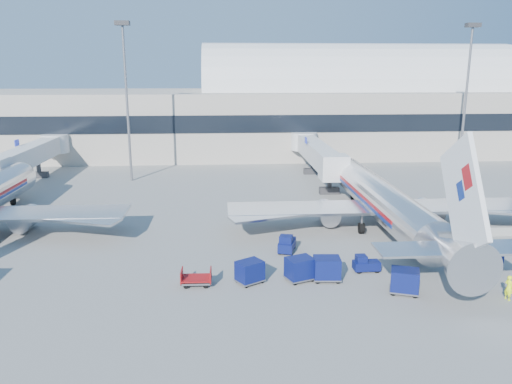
{
  "coord_description": "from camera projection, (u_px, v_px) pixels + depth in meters",
  "views": [
    {
      "loc": [
        -6.36,
        -43.44,
        16.08
      ],
      "look_at": [
        -3.07,
        6.0,
        3.87
      ],
      "focal_mm": 35.0,
      "sensor_mm": 36.0,
      "label": 1
    }
  ],
  "objects": [
    {
      "name": "ramp_worker",
      "position": [
        509.0,
        288.0,
        35.6
      ],
      "size": [
        0.62,
        0.77,
        1.85
      ],
      "primitive_type": "imported",
      "rotation": [
        0.0,
        0.0,
        1.86
      ],
      "color": "#D7F91A",
      "rests_on": "ground"
    },
    {
      "name": "mast_west",
      "position": [
        126.0,
        79.0,
        70.58
      ],
      "size": [
        2.0,
        1.2,
        22.6
      ],
      "color": "slate",
      "rests_on": "ground"
    },
    {
      "name": "ground",
      "position": [
        293.0,
        247.0,
        46.35
      ],
      "size": [
        260.0,
        260.0,
        0.0
      ],
      "primitive_type": "plane",
      "color": "gray",
      "rests_on": "ground"
    },
    {
      "name": "cart_train_b",
      "position": [
        300.0,
        268.0,
        38.85
      ],
      "size": [
        2.56,
        2.28,
        1.86
      ],
      "rotation": [
        0.0,
        0.0,
        0.38
      ],
      "color": "#0A124D",
      "rests_on": "ground"
    },
    {
      "name": "barrier_near",
      "position": [
        471.0,
        232.0,
        49.34
      ],
      "size": [
        3.0,
        0.55,
        0.9
      ],
      "primitive_type": "cube",
      "color": "#9E9E96",
      "rests_on": "ground"
    },
    {
      "name": "jetbridge_near",
      "position": [
        315.0,
        152.0,
        75.74
      ],
      "size": [
        4.4,
        27.5,
        6.25
      ],
      "color": "silver",
      "rests_on": "ground"
    },
    {
      "name": "terminal",
      "position": [
        186.0,
        114.0,
        97.88
      ],
      "size": [
        170.0,
        28.15,
        21.0
      ],
      "color": "#B2AA9E",
      "rests_on": "ground"
    },
    {
      "name": "tug_right",
      "position": [
        431.0,
        249.0,
        44.0
      ],
      "size": [
        2.24,
        2.26,
        1.38
      ],
      "rotation": [
        0.0,
        0.0,
        -0.8
      ],
      "color": "#0A124D",
      "rests_on": "ground"
    },
    {
      "name": "tug_left",
      "position": [
        287.0,
        244.0,
        45.05
      ],
      "size": [
        1.97,
        2.82,
        1.67
      ],
      "rotation": [
        0.0,
        0.0,
        1.28
      ],
      "color": "#0A124D",
      "rests_on": "ground"
    },
    {
      "name": "mast_east",
      "position": [
        468.0,
        78.0,
        73.81
      ],
      "size": [
        2.0,
        1.2,
        22.6
      ],
      "color": "slate",
      "rests_on": "ground"
    },
    {
      "name": "jetbridge_mid",
      "position": [
        32.0,
        155.0,
        73.03
      ],
      "size": [
        4.4,
        27.5,
        6.25
      ],
      "color": "silver",
      "rests_on": "ground"
    },
    {
      "name": "barrier_mid",
      "position": [
        503.0,
        231.0,
        49.55
      ],
      "size": [
        3.0,
        0.55,
        0.9
      ],
      "primitive_type": "cube",
      "color": "#9E9E96",
      "rests_on": "ground"
    },
    {
      "name": "cart_solo_near",
      "position": [
        405.0,
        281.0,
        36.6
      ],
      "size": [
        2.51,
        2.2,
        1.85
      ],
      "rotation": [
        0.0,
        0.0,
        -0.34
      ],
      "color": "#0A124D",
      "rests_on": "ground"
    },
    {
      "name": "tug_lead",
      "position": [
        365.0,
        264.0,
        40.71
      ],
      "size": [
        2.16,
        1.14,
        1.39
      ],
      "rotation": [
        0.0,
        0.0,
        0.03
      ],
      "color": "#0A124D",
      "rests_on": "ground"
    },
    {
      "name": "cart_solo_far",
      "position": [
        491.0,
        259.0,
        41.26
      ],
      "size": [
        2.03,
        1.76,
        1.52
      ],
      "rotation": [
        0.0,
        0.0,
        -0.29
      ],
      "color": "#0A124D",
      "rests_on": "ground"
    },
    {
      "name": "cart_train_a",
      "position": [
        327.0,
        268.0,
        38.86
      ],
      "size": [
        2.23,
        1.76,
        1.88
      ],
      "rotation": [
        0.0,
        0.0,
        -0.07
      ],
      "color": "#0A124D",
      "rests_on": "ground"
    },
    {
      "name": "cart_open_red",
      "position": [
        197.0,
        280.0,
        38.13
      ],
      "size": [
        2.35,
        1.68,
        0.62
      ],
      "rotation": [
        0.0,
        0.0,
        -0.02
      ],
      "color": "slate",
      "rests_on": "ground"
    },
    {
      "name": "airliner_main",
      "position": [
        385.0,
        202.0,
        50.66
      ],
      "size": [
        32.0,
        37.26,
        12.07
      ],
      "color": "silver",
      "rests_on": "ground"
    },
    {
      "name": "cart_train_c",
      "position": [
        250.0,
        271.0,
        38.41
      ],
      "size": [
        2.51,
        2.36,
        1.77
      ],
      "rotation": [
        0.0,
        0.0,
        0.56
      ],
      "color": "#0A124D",
      "rests_on": "ground"
    }
  ]
}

